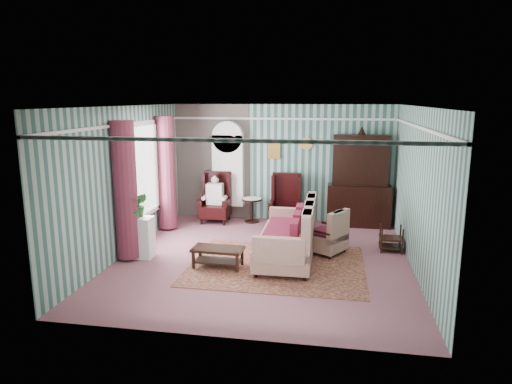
% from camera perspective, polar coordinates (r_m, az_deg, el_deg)
% --- Properties ---
extents(floor, '(6.00, 6.00, 0.00)m').
position_cam_1_polar(floor, '(8.90, 0.93, -8.36)').
color(floor, '#804A5A').
rests_on(floor, ground).
extents(room_shell, '(5.53, 6.02, 2.91)m').
position_cam_1_polar(room_shell, '(8.71, -2.87, 4.80)').
color(room_shell, '#345F58').
rests_on(room_shell, ground).
extents(bookcase, '(0.80, 0.28, 2.24)m').
position_cam_1_polar(bookcase, '(11.57, -3.48, 2.06)').
color(bookcase, silver).
rests_on(bookcase, floor).
extents(dresser_hutch, '(1.50, 0.56, 2.36)m').
position_cam_1_polar(dresser_hutch, '(11.15, 12.85, 1.74)').
color(dresser_hutch, black).
rests_on(dresser_hutch, floor).
extents(wingback_left, '(0.76, 0.80, 1.25)m').
position_cam_1_polar(wingback_left, '(11.35, -5.13, -0.70)').
color(wingback_left, black).
rests_on(wingback_left, floor).
extents(wingback_right, '(0.76, 0.80, 1.25)m').
position_cam_1_polar(wingback_right, '(11.04, 3.68, -1.03)').
color(wingback_right, black).
rests_on(wingback_right, floor).
extents(seated_woman, '(0.44, 0.40, 1.18)m').
position_cam_1_polar(seated_woman, '(11.36, -5.13, -0.87)').
color(seated_woman, white).
rests_on(seated_woman, floor).
extents(round_side_table, '(0.50, 0.50, 0.60)m').
position_cam_1_polar(round_side_table, '(11.38, -0.52, -2.31)').
color(round_side_table, black).
rests_on(round_side_table, floor).
extents(nest_table, '(0.45, 0.38, 0.54)m').
position_cam_1_polar(nest_table, '(9.64, 16.53, -5.56)').
color(nest_table, black).
rests_on(nest_table, floor).
extents(plant_stand, '(0.55, 0.35, 0.80)m').
position_cam_1_polar(plant_stand, '(9.16, -14.43, -5.50)').
color(plant_stand, silver).
rests_on(plant_stand, floor).
extents(rug, '(3.20, 2.60, 0.01)m').
position_cam_1_polar(rug, '(8.58, 2.62, -9.11)').
color(rug, '#441816').
rests_on(rug, floor).
extents(sofa, '(0.96, 2.28, 0.90)m').
position_cam_1_polar(sofa, '(8.75, 3.82, -5.60)').
color(sofa, beige).
rests_on(sofa, floor).
extents(floral_armchair, '(1.01, 1.01, 1.06)m').
position_cam_1_polar(floral_armchair, '(9.18, 8.74, -4.40)').
color(floral_armchair, beige).
rests_on(floral_armchair, floor).
extents(coffee_table, '(0.95, 0.50, 0.37)m').
position_cam_1_polar(coffee_table, '(8.45, -4.77, -8.16)').
color(coffee_table, black).
rests_on(coffee_table, floor).
extents(potted_plant_a, '(0.47, 0.44, 0.42)m').
position_cam_1_polar(potted_plant_a, '(8.88, -15.11, -1.99)').
color(potted_plant_a, '#235A1C').
rests_on(potted_plant_a, plant_stand).
extents(potted_plant_b, '(0.31, 0.28, 0.46)m').
position_cam_1_polar(potted_plant_b, '(9.04, -14.25, -1.58)').
color(potted_plant_b, '#21531A').
rests_on(potted_plant_b, plant_stand).
extents(potted_plant_c, '(0.28, 0.28, 0.39)m').
position_cam_1_polar(potted_plant_c, '(9.08, -14.51, -1.75)').
color(potted_plant_c, '#1B4C17').
rests_on(potted_plant_c, plant_stand).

